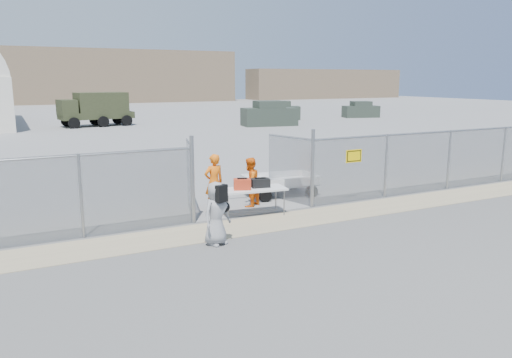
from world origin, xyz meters
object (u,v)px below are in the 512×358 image
security_worker_right (250,182)px  folding_table (253,202)px  visitor (216,213)px  security_worker_left (214,183)px  utility_trailer (280,185)px

security_worker_right → folding_table: bearing=38.7°
security_worker_right → visitor: (-2.39, -3.01, -0.00)m
security_worker_left → utility_trailer: bearing=-170.0°
visitor → security_worker_left: bearing=47.9°
folding_table → security_worker_left: security_worker_left is taller
security_worker_left → security_worker_right: (1.22, -0.03, -0.10)m
visitor → utility_trailer: (4.02, 3.91, -0.40)m
utility_trailer → visitor: bearing=-131.3°
security_worker_left → visitor: (-1.17, -3.04, -0.10)m
security_worker_left → security_worker_right: security_worker_left is taller
visitor → utility_trailer: visitor is taller
folding_table → utility_trailer: 2.80m
security_worker_right → utility_trailer: bearing=178.8°
security_worker_right → utility_trailer: 1.91m
folding_table → security_worker_left: bearing=134.4°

